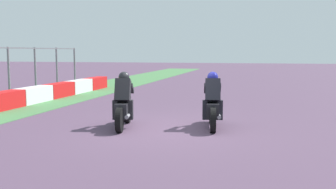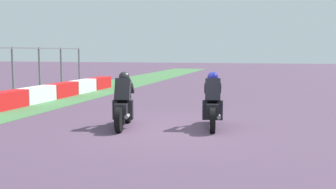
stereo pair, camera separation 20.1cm
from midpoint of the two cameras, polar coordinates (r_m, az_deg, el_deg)
The scene contains 3 objects.
ground_plane at distance 10.64m, azimuth -0.83°, elevation -4.97°, with size 120.00×120.00×0.00m, color #543D54.
rider_lane_a at distance 10.82m, azimuth 5.86°, elevation -1.46°, with size 2.04×0.60×1.51m.
rider_lane_b at distance 10.85m, azimuth -6.89°, elevation -1.45°, with size 2.03×0.63×1.51m.
Camera 1 is at (-10.14, -2.48, 2.06)m, focal length 42.65 mm.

